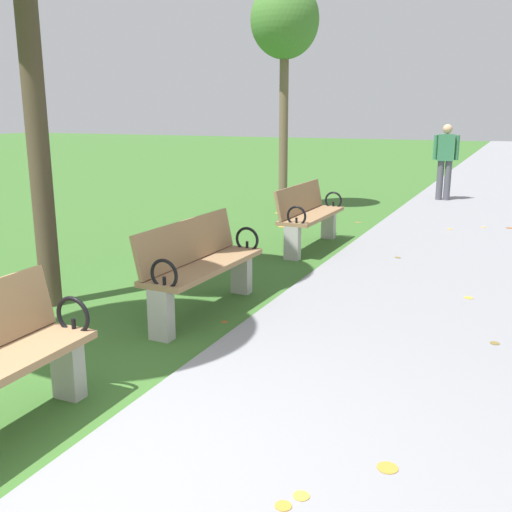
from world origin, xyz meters
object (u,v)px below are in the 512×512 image
(park_bench_3, at_px, (309,214))
(pedestrian_walking, at_px, (445,158))
(park_bench_2, at_px, (201,264))
(tree_3, at_px, (285,24))

(park_bench_3, height_order, pedestrian_walking, pedestrian_walking)
(park_bench_3, relative_size, pedestrian_walking, 0.99)
(park_bench_2, relative_size, pedestrian_walking, 0.99)
(park_bench_2, height_order, tree_3, tree_3)
(park_bench_3, bearing_deg, pedestrian_walking, 78.44)
(park_bench_2, height_order, pedestrian_walking, pedestrian_walking)
(park_bench_3, height_order, tree_3, tree_3)
(park_bench_2, distance_m, park_bench_3, 3.07)
(park_bench_2, xyz_separation_m, pedestrian_walking, (1.14, 8.62, 0.44))
(tree_3, relative_size, pedestrian_walking, 2.62)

